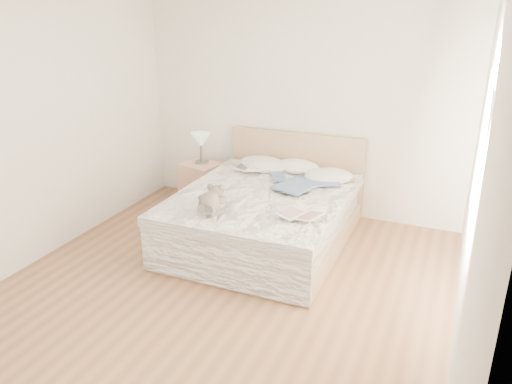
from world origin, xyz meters
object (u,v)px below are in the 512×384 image
nightstand (201,184)px  table_lamp (201,142)px  bed (266,215)px  childrens_book (301,215)px  photo_book (250,169)px  teddy_bear (210,207)px

nightstand → table_lamp: bearing=84.8°
bed → childrens_book: (0.57, -0.56, 0.32)m
photo_book → teddy_bear: teddy_bear is taller
bed → photo_book: size_ratio=6.31×
nightstand → table_lamp: 0.56m
nightstand → childrens_book: (1.74, -1.22, 0.35)m
photo_book → childrens_book: size_ratio=0.89×
photo_book → childrens_book: bearing=-42.7°
photo_book → nightstand: bearing=174.8°
bed → childrens_book: size_ratio=5.63×
table_lamp → childrens_book: bearing=-35.9°
teddy_bear → childrens_book: bearing=0.5°
photo_book → bed: bearing=-46.3°
nightstand → table_lamp: (0.00, 0.04, 0.56)m
nightstand → teddy_bear: (0.89, -1.42, 0.37)m
bed → table_lamp: size_ratio=5.52×
nightstand → childrens_book: bearing=-35.1°
table_lamp → childrens_book: 2.15m
nightstand → photo_book: (0.75, -0.13, 0.35)m
bed → table_lamp: 1.46m
table_lamp → bed: bearing=-30.7°
bed → table_lamp: bed is taller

